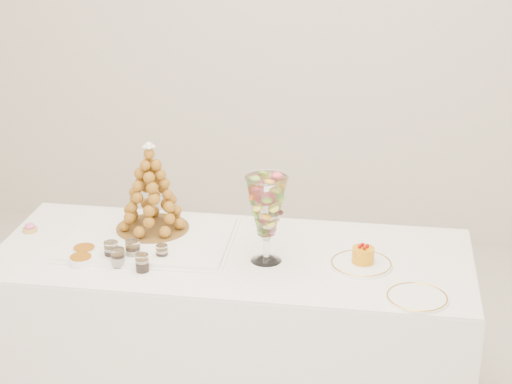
# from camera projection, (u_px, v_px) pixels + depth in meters

# --- Properties ---
(buffet_table) EXTENTS (1.88, 0.78, 0.71)m
(buffet_table) POSITION_uv_depth(u_px,v_px,m) (233.00, 332.00, 3.47)
(buffet_table) COLOR white
(buffet_table) RESTS_ON ground
(lace_tray) EXTENTS (0.67, 0.51, 0.02)m
(lace_tray) POSITION_uv_depth(u_px,v_px,m) (149.00, 239.00, 3.43)
(lace_tray) COLOR white
(lace_tray) RESTS_ON buffet_table
(macaron_vase) EXTENTS (0.16, 0.16, 0.34)m
(macaron_vase) POSITION_uv_depth(u_px,v_px,m) (266.00, 207.00, 3.19)
(macaron_vase) COLOR white
(macaron_vase) RESTS_ON buffet_table
(cake_plate) EXTENTS (0.24, 0.24, 0.01)m
(cake_plate) POSITION_uv_depth(u_px,v_px,m) (361.00, 264.00, 3.23)
(cake_plate) COLOR white
(cake_plate) RESTS_ON buffet_table
(spare_plate) EXTENTS (0.22, 0.22, 0.01)m
(spare_plate) POSITION_uv_depth(u_px,v_px,m) (417.00, 298.00, 2.99)
(spare_plate) COLOR white
(spare_plate) RESTS_ON buffet_table
(pink_tart) EXTENTS (0.06, 0.06, 0.04)m
(pink_tart) POSITION_uv_depth(u_px,v_px,m) (30.00, 228.00, 3.52)
(pink_tart) COLOR tan
(pink_tart) RESTS_ON buffet_table
(verrine_a) EXTENTS (0.07, 0.07, 0.07)m
(verrine_a) POSITION_uv_depth(u_px,v_px,m) (111.00, 251.00, 3.27)
(verrine_a) COLOR white
(verrine_a) RESTS_ON buffet_table
(verrine_b) EXTENTS (0.06, 0.06, 0.08)m
(verrine_b) POSITION_uv_depth(u_px,v_px,m) (133.00, 250.00, 3.27)
(verrine_b) COLOR white
(verrine_b) RESTS_ON buffet_table
(verrine_c) EXTENTS (0.05, 0.05, 0.06)m
(verrine_c) POSITION_uv_depth(u_px,v_px,m) (162.00, 253.00, 3.27)
(verrine_c) COLOR white
(verrine_c) RESTS_ON buffet_table
(verrine_d) EXTENTS (0.06, 0.06, 0.07)m
(verrine_d) POSITION_uv_depth(u_px,v_px,m) (118.00, 257.00, 3.22)
(verrine_d) COLOR white
(verrine_d) RESTS_ON buffet_table
(verrine_e) EXTENTS (0.05, 0.05, 0.07)m
(verrine_e) POSITION_uv_depth(u_px,v_px,m) (142.00, 263.00, 3.18)
(verrine_e) COLOR white
(verrine_e) RESTS_ON buffet_table
(ramekin_back) EXTENTS (0.09, 0.09, 0.03)m
(ramekin_back) POSITION_uv_depth(u_px,v_px,m) (84.00, 251.00, 3.32)
(ramekin_back) COLOR white
(ramekin_back) RESTS_ON buffet_table
(ramekin_front) EXTENTS (0.09, 0.09, 0.03)m
(ramekin_front) POSITION_uv_depth(u_px,v_px,m) (81.00, 260.00, 3.24)
(ramekin_front) COLOR white
(ramekin_front) RESTS_ON buffet_table
(croquembouche) EXTENTS (0.30, 0.30, 0.37)m
(croquembouche) POSITION_uv_depth(u_px,v_px,m) (151.00, 187.00, 3.43)
(croquembouche) COLOR brown
(croquembouche) RESTS_ON lace_tray
(mousse_cake) EXTENTS (0.08, 0.08, 0.07)m
(mousse_cake) POSITION_uv_depth(u_px,v_px,m) (363.00, 255.00, 3.22)
(mousse_cake) COLOR orange
(mousse_cake) RESTS_ON cake_plate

